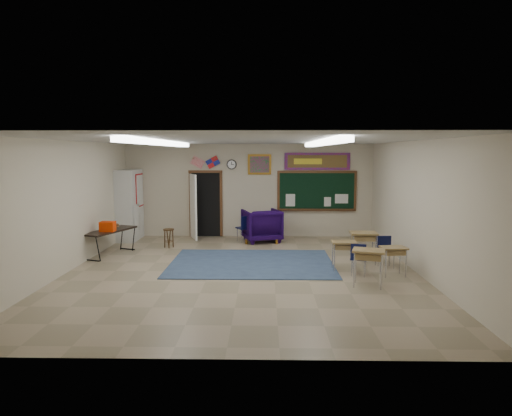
{
  "coord_description": "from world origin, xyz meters",
  "views": [
    {
      "loc": [
        0.53,
        -10.24,
        2.72
      ],
      "look_at": [
        0.29,
        1.5,
        1.3
      ],
      "focal_mm": 32.0,
      "sensor_mm": 36.0,
      "label": 1
    }
  ],
  "objects_px": {
    "wooden_stool": "(169,238)",
    "student_desk_front_left": "(344,254)",
    "wingback_armchair": "(262,225)",
    "folding_table": "(110,241)",
    "student_desk_front_right": "(363,246)"
  },
  "relations": [
    {
      "from": "student_desk_front_left",
      "to": "folding_table",
      "type": "xyz_separation_m",
      "value": [
        -5.96,
        1.48,
        -0.01
      ]
    },
    {
      "from": "wingback_armchair",
      "to": "folding_table",
      "type": "height_order",
      "value": "wingback_armchair"
    },
    {
      "from": "student_desk_front_right",
      "to": "wooden_stool",
      "type": "height_order",
      "value": "student_desk_front_right"
    },
    {
      "from": "folding_table",
      "to": "wooden_stool",
      "type": "xyz_separation_m",
      "value": [
        1.35,
        1.01,
        -0.09
      ]
    },
    {
      "from": "wingback_armchair",
      "to": "folding_table",
      "type": "distance_m",
      "value": 4.49
    },
    {
      "from": "student_desk_front_left",
      "to": "folding_table",
      "type": "relative_size",
      "value": 0.4
    },
    {
      "from": "wingback_armchair",
      "to": "wooden_stool",
      "type": "xyz_separation_m",
      "value": [
        -2.67,
        -0.99,
        -0.22
      ]
    },
    {
      "from": "wingback_armchair",
      "to": "student_desk_front_right",
      "type": "bearing_deg",
      "value": 115.59
    },
    {
      "from": "wingback_armchair",
      "to": "student_desk_front_right",
      "type": "relative_size",
      "value": 1.41
    },
    {
      "from": "student_desk_front_right",
      "to": "wooden_stool",
      "type": "relative_size",
      "value": 1.43
    },
    {
      "from": "folding_table",
      "to": "wooden_stool",
      "type": "height_order",
      "value": "folding_table"
    },
    {
      "from": "folding_table",
      "to": "student_desk_front_left",
      "type": "bearing_deg",
      "value": 5.91
    },
    {
      "from": "wooden_stool",
      "to": "folding_table",
      "type": "bearing_deg",
      "value": -143.28
    },
    {
      "from": "wooden_stool",
      "to": "student_desk_front_left",
      "type": "bearing_deg",
      "value": -28.36
    },
    {
      "from": "wingback_armchair",
      "to": "wooden_stool",
      "type": "height_order",
      "value": "wingback_armchair"
    }
  ]
}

